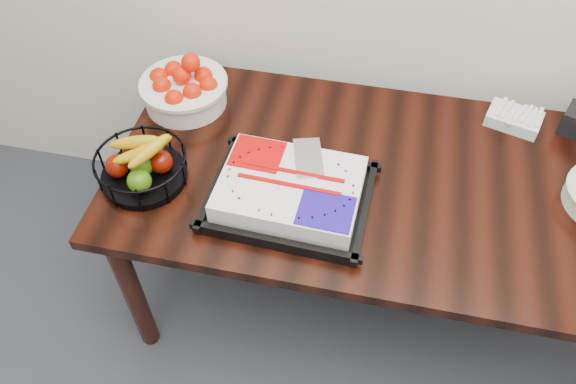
% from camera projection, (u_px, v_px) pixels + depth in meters
% --- Properties ---
extents(table, '(1.80, 0.90, 0.75)m').
position_uv_depth(table, '(386.00, 195.00, 1.88)').
color(table, black).
rests_on(table, ground).
extents(cake_tray, '(0.50, 0.40, 0.10)m').
position_uv_depth(cake_tray, '(290.00, 192.00, 1.71)').
color(cake_tray, black).
rests_on(cake_tray, table).
extents(tangerine_bowl, '(0.31, 0.31, 0.20)m').
position_uv_depth(tangerine_bowl, '(183.00, 84.00, 1.99)').
color(tangerine_bowl, white).
rests_on(tangerine_bowl, table).
extents(fruit_basket, '(0.29, 0.29, 0.15)m').
position_uv_depth(fruit_basket, '(141.00, 165.00, 1.76)').
color(fruit_basket, black).
rests_on(fruit_basket, table).
extents(fork_bag, '(0.20, 0.16, 0.05)m').
position_uv_depth(fork_bag, '(514.00, 118.00, 1.96)').
color(fork_bag, silver).
rests_on(fork_bag, table).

